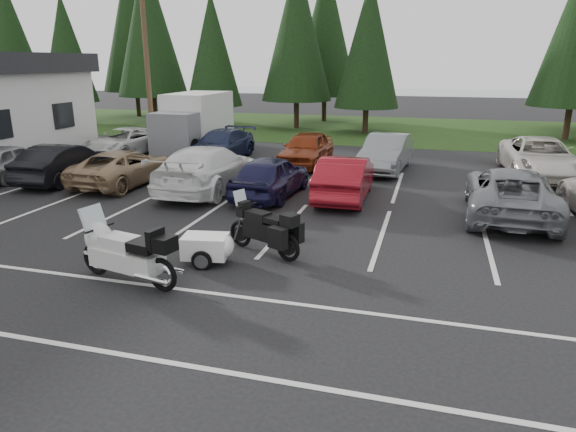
# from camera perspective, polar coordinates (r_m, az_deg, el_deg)

# --- Properties ---
(ground) EXTENTS (120.00, 120.00, 0.00)m
(ground) POSITION_cam_1_polar(r_m,az_deg,el_deg) (13.77, -3.47, -2.42)
(ground) COLOR black
(ground) RESTS_ON ground
(grass_strip) EXTENTS (80.00, 16.00, 0.01)m
(grass_strip) POSITION_cam_1_polar(r_m,az_deg,el_deg) (36.79, 9.03, 9.58)
(grass_strip) COLOR #193210
(grass_strip) RESTS_ON ground
(lake_water) EXTENTS (70.00, 50.00, 0.02)m
(lake_water) POSITION_cam_1_polar(r_m,az_deg,el_deg) (67.41, 15.85, 12.39)
(lake_water) COLOR gray
(lake_water) RESTS_ON ground
(utility_pole) EXTENTS (1.60, 0.26, 9.00)m
(utility_pole) POSITION_cam_1_polar(r_m,az_deg,el_deg) (28.17, -15.45, 16.61)
(utility_pole) COLOR #473321
(utility_pole) RESTS_ON ground
(box_truck) EXTENTS (2.40, 5.60, 2.90)m
(box_truck) POSITION_cam_1_polar(r_m,az_deg,el_deg) (27.83, -10.80, 10.20)
(box_truck) COLOR silver
(box_truck) RESTS_ON ground
(stall_markings) EXTENTS (32.00, 16.00, 0.01)m
(stall_markings) POSITION_cam_1_polar(r_m,az_deg,el_deg) (15.57, -1.06, -0.07)
(stall_markings) COLOR silver
(stall_markings) RESTS_ON ground
(conifer_0) EXTENTS (4.58, 4.58, 10.66)m
(conifer_0) POSITION_cam_1_polar(r_m,az_deg,el_deg) (47.50, -28.47, 16.99)
(conifer_0) COLOR #332316
(conifer_0) RESTS_ON ground
(conifer_1) EXTENTS (3.96, 3.96, 9.22)m
(conifer_1) POSITION_cam_1_polar(r_m,az_deg,el_deg) (42.58, -23.46, 16.70)
(conifer_1) COLOR #332316
(conifer_1) RESTS_ON ground
(conifer_2) EXTENTS (5.10, 5.10, 11.89)m
(conifer_2) POSITION_cam_1_polar(r_m,az_deg,el_deg) (40.59, -15.21, 19.73)
(conifer_2) COLOR #332316
(conifer_2) RESTS_ON ground
(conifer_3) EXTENTS (3.87, 3.87, 9.02)m
(conifer_3) POSITION_cam_1_polar(r_m,az_deg,el_deg) (36.78, -8.40, 17.84)
(conifer_3) COLOR #332316
(conifer_3) RESTS_ON ground
(conifer_4) EXTENTS (4.80, 4.80, 11.17)m
(conifer_4) POSITION_cam_1_polar(r_m,az_deg,el_deg) (36.43, 0.98, 20.00)
(conifer_4) COLOR #332316
(conifer_4) RESTS_ON ground
(conifer_5) EXTENTS (4.14, 4.14, 9.63)m
(conifer_5) POSITION_cam_1_polar(r_m,az_deg,el_deg) (34.15, 8.96, 18.51)
(conifer_5) COLOR #332316
(conifer_5) RESTS_ON ground
(conifer_back_a) EXTENTS (5.28, 5.28, 12.30)m
(conifer_back_a) POSITION_cam_1_polar(r_m,az_deg,el_deg) (46.26, -16.98, 19.47)
(conifer_back_a) COLOR #332316
(conifer_back_a) RESTS_ON ground
(conifer_back_b) EXTENTS (4.97, 4.97, 11.58)m
(conifer_back_b) POSITION_cam_1_polar(r_m,az_deg,el_deg) (40.68, 4.20, 19.97)
(conifer_back_b) COLOR #332316
(conifer_back_b) RESTS_ON ground
(car_near_0) EXTENTS (1.93, 4.26, 1.42)m
(car_near_0) POSITION_cam_1_polar(r_m,az_deg,el_deg) (23.31, -28.57, 5.36)
(car_near_0) COLOR #97989C
(car_near_0) RESTS_ON ground
(car_near_1) EXTENTS (1.80, 4.56, 1.48)m
(car_near_1) POSITION_cam_1_polar(r_m,az_deg,el_deg) (21.86, -23.62, 5.44)
(car_near_1) COLOR black
(car_near_1) RESTS_ON ground
(car_near_2) EXTENTS (2.39, 4.86, 1.33)m
(car_near_2) POSITION_cam_1_polar(r_m,az_deg,el_deg) (20.56, -17.75, 5.20)
(car_near_2) COLOR #927555
(car_near_2) RESTS_ON ground
(car_near_3) EXTENTS (2.34, 5.67, 1.64)m
(car_near_3) POSITION_cam_1_polar(r_m,az_deg,el_deg) (18.80, -8.91, 5.25)
(car_near_3) COLOR white
(car_near_3) RESTS_ON ground
(car_near_4) EXTENTS (1.98, 4.40, 1.47)m
(car_near_4) POSITION_cam_1_polar(r_m,az_deg,el_deg) (17.73, -1.94, 4.45)
(car_near_4) COLOR #171637
(car_near_4) RESTS_ON ground
(car_near_5) EXTENTS (1.67, 4.50, 1.47)m
(car_near_5) POSITION_cam_1_polar(r_m,az_deg,el_deg) (17.58, 6.35, 4.27)
(car_near_5) COLOR maroon
(car_near_5) RESTS_ON ground
(car_near_6) EXTENTS (2.69, 5.46, 1.49)m
(car_near_6) POSITION_cam_1_polar(r_m,az_deg,el_deg) (16.80, 23.49, 2.40)
(car_near_6) COLOR slate
(car_near_6) RESTS_ON ground
(car_far_0) EXTENTS (2.71, 5.03, 1.34)m
(car_far_0) POSITION_cam_1_polar(r_m,az_deg,el_deg) (27.01, -17.69, 7.85)
(car_far_0) COLOR silver
(car_far_0) RESTS_ON ground
(car_far_1) EXTENTS (2.31, 4.90, 1.38)m
(car_far_1) POSITION_cam_1_polar(r_m,az_deg,el_deg) (24.92, -7.47, 7.84)
(car_far_1) COLOR #192140
(car_far_1) RESTS_ON ground
(car_far_2) EXTENTS (1.93, 4.51, 1.52)m
(car_far_2) POSITION_cam_1_polar(r_m,az_deg,el_deg) (23.14, 2.03, 7.45)
(car_far_2) COLOR maroon
(car_far_2) RESTS_ON ground
(car_far_3) EXTENTS (2.08, 4.82, 1.54)m
(car_far_3) POSITION_cam_1_polar(r_m,az_deg,el_deg) (22.45, 10.87, 6.90)
(car_far_3) COLOR slate
(car_far_3) RESTS_ON ground
(car_far_4) EXTENTS (2.81, 5.67, 1.55)m
(car_far_4) POSITION_cam_1_polar(r_m,az_deg,el_deg) (23.36, 26.17, 5.87)
(car_far_4) COLOR beige
(car_far_4) RESTS_ON ground
(touring_motorcycle) EXTENTS (3.01, 1.48, 1.60)m
(touring_motorcycle) POSITION_cam_1_polar(r_m,az_deg,el_deg) (11.28, -17.56, -3.33)
(touring_motorcycle) COLOR silver
(touring_motorcycle) RESTS_ON ground
(cargo_trailer) EXTENTS (1.63, 1.09, 0.69)m
(cargo_trailer) POSITION_cam_1_polar(r_m,az_deg,el_deg) (12.08, -9.14, -3.67)
(cargo_trailer) COLOR white
(cargo_trailer) RESTS_ON ground
(adventure_motorcycle) EXTENTS (2.63, 1.81, 1.52)m
(adventure_motorcycle) POSITION_cam_1_polar(r_m,az_deg,el_deg) (12.40, -2.79, -0.92)
(adventure_motorcycle) COLOR black
(adventure_motorcycle) RESTS_ON ground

